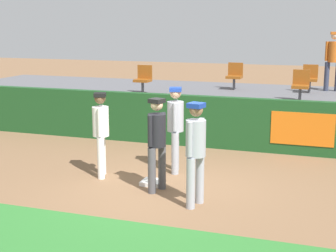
{
  "coord_description": "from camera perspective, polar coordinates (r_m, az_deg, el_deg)",
  "views": [
    {
      "loc": [
        3.1,
        -8.77,
        3.19
      ],
      "look_at": [
        -0.29,
        1.16,
        1.0
      ],
      "focal_mm": 53.17,
      "sensor_mm": 36.0,
      "label": 1
    }
  ],
  "objects": [
    {
      "name": "seat_back_right",
      "position": [
        15.6,
        15.96,
        5.41
      ],
      "size": [
        0.44,
        0.44,
        0.84
      ],
      "color": "#4C4C51",
      "rests_on": "bleacher_platform"
    },
    {
      "name": "ground_plane",
      "position": [
        9.83,
        -0.6,
        -7.14
      ],
      "size": [
        60.0,
        60.0,
        0.0
      ],
      "primitive_type": "plane",
      "color": "brown"
    },
    {
      "name": "seat_front_left",
      "position": [
        14.82,
        -2.83,
        5.54
      ],
      "size": [
        0.45,
        0.44,
        0.84
      ],
      "color": "#4C4C51",
      "rests_on": "bleacher_platform"
    },
    {
      "name": "player_runner_visitor",
      "position": [
        10.61,
        0.86,
        0.28
      ],
      "size": [
        0.43,
        0.5,
        1.85
      ],
      "rotation": [
        0.0,
        0.0,
        -1.3
      ],
      "color": "#9EA3AD",
      "rests_on": "ground_plane"
    },
    {
      "name": "field_wall",
      "position": [
        12.88,
        4.6,
        0.48
      ],
      "size": [
        18.0,
        0.26,
        1.34
      ],
      "color": "#19471E",
      "rests_on": "ground_plane"
    },
    {
      "name": "first_base",
      "position": [
        10.05,
        -1.85,
        -6.47
      ],
      "size": [
        0.4,
        0.4,
        0.08
      ],
      "primitive_type": "cube",
      "color": "white",
      "rests_on": "ground_plane"
    },
    {
      "name": "spectator_hooded",
      "position": [
        16.14,
        18.43,
        7.52
      ],
      "size": [
        0.5,
        0.38,
        1.81
      ],
      "rotation": [
        0.0,
        0.0,
        3.27
      ],
      "color": "#33384C",
      "rests_on": "bleacher_platform"
    },
    {
      "name": "seat_front_right",
      "position": [
        13.82,
        14.97,
        4.7
      ],
      "size": [
        0.44,
        0.44,
        0.84
      ],
      "color": "#4C4C51",
      "rests_on": "bleacher_platform"
    },
    {
      "name": "player_coach_visitor",
      "position": [
        8.64,
        3.19,
        -2.42
      ],
      "size": [
        0.42,
        0.51,
        1.85
      ],
      "rotation": [
        0.0,
        0.0,
        -1.8
      ],
      "color": "#9EA3AD",
      "rests_on": "ground_plane"
    },
    {
      "name": "player_umpire",
      "position": [
        9.4,
        -1.28,
        -1.4
      ],
      "size": [
        0.43,
        0.49,
        1.8
      ],
      "rotation": [
        0.0,
        0.0,
        -1.87
      ],
      "color": "#4C4C51",
      "rests_on": "ground_plane"
    },
    {
      "name": "player_fielder_home",
      "position": [
        10.4,
        -7.68,
        -0.31
      ],
      "size": [
        0.44,
        0.58,
        1.78
      ],
      "rotation": [
        0.0,
        0.0,
        -1.2
      ],
      "color": "white",
      "rests_on": "ground_plane"
    },
    {
      "name": "bleacher_platform",
      "position": [
        15.37,
        6.93,
        1.83
      ],
      "size": [
        18.0,
        4.8,
        1.11
      ],
      "primitive_type": "cube",
      "color": "#59595E",
      "rests_on": "ground_plane"
    },
    {
      "name": "seat_back_center",
      "position": [
        15.88,
        7.65,
        5.87
      ],
      "size": [
        0.47,
        0.44,
        0.84
      ],
      "color": "#4C4C51",
      "rests_on": "bleacher_platform"
    }
  ]
}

